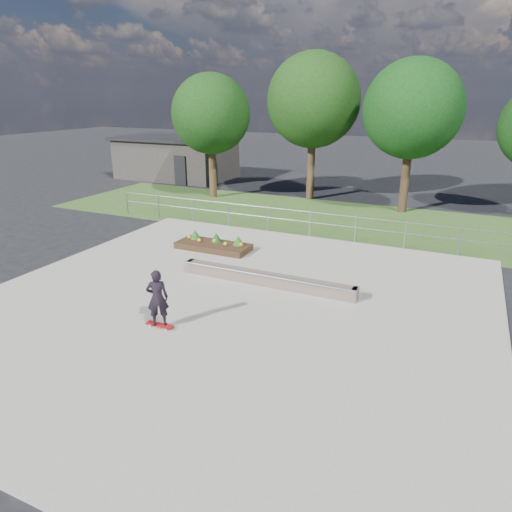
% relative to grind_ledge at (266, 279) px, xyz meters
% --- Properties ---
extents(ground, '(120.00, 120.00, 0.00)m').
position_rel_grind_ledge_xyz_m(ground, '(-0.45, -1.74, -0.26)').
color(ground, black).
rests_on(ground, ground).
extents(grass_verge, '(30.00, 8.00, 0.02)m').
position_rel_grind_ledge_xyz_m(grass_verge, '(-0.45, 9.26, -0.25)').
color(grass_verge, '#304F1F').
rests_on(grass_verge, ground).
extents(concrete_slab, '(15.00, 15.00, 0.06)m').
position_rel_grind_ledge_xyz_m(concrete_slab, '(-0.45, -1.74, -0.23)').
color(concrete_slab, gray).
rests_on(concrete_slab, ground).
extents(fence, '(20.06, 0.06, 1.20)m').
position_rel_grind_ledge_xyz_m(fence, '(-0.45, 5.76, 0.51)').
color(fence, gray).
rests_on(fence, ground).
extents(building, '(8.40, 5.40, 3.00)m').
position_rel_grind_ledge_xyz_m(building, '(-14.44, 16.26, 1.25)').
color(building, '#2C2927').
rests_on(building, ground).
extents(tree_far_left, '(4.55, 4.55, 7.15)m').
position_rel_grind_ledge_xyz_m(tree_far_left, '(-8.45, 11.26, 4.59)').
color(tree_far_left, '#372416').
rests_on(tree_far_left, ground).
extents(tree_mid_left, '(5.25, 5.25, 8.25)m').
position_rel_grind_ledge_xyz_m(tree_mid_left, '(-2.95, 13.26, 5.34)').
color(tree_mid_left, '#342215').
rests_on(tree_mid_left, ground).
extents(tree_mid_right, '(4.90, 4.90, 7.70)m').
position_rel_grind_ledge_xyz_m(tree_mid_right, '(2.55, 12.26, 4.97)').
color(tree_mid_right, black).
rests_on(tree_mid_right, ground).
extents(grind_ledge, '(6.00, 0.44, 0.43)m').
position_rel_grind_ledge_xyz_m(grind_ledge, '(0.00, 0.00, 0.00)').
color(grind_ledge, brown).
rests_on(grind_ledge, concrete_slab).
extents(planter_bed, '(3.00, 1.20, 0.61)m').
position_rel_grind_ledge_xyz_m(planter_bed, '(-3.38, 2.50, -0.02)').
color(planter_bed, black).
rests_on(planter_bed, concrete_slab).
extents(skateboarder, '(0.80, 0.62, 1.64)m').
position_rel_grind_ledge_xyz_m(skateboarder, '(-1.42, -3.83, 0.65)').
color(skateboarder, white).
rests_on(skateboarder, concrete_slab).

